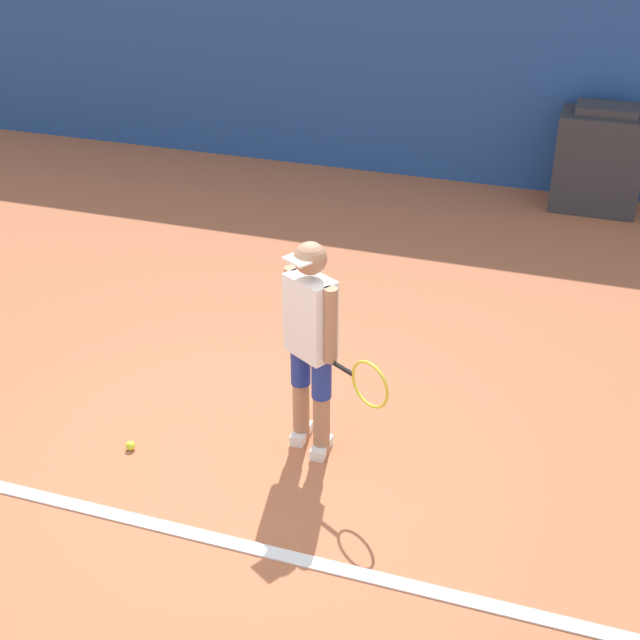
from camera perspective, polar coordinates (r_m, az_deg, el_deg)
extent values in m
plane|color=#B76642|center=(6.32, -4.71, -9.23)|extent=(24.00, 24.00, 0.00)
cube|color=#234C99|center=(10.94, 7.43, 16.57)|extent=(24.00, 0.10, 3.03)
cube|color=white|center=(5.81, -7.59, -13.53)|extent=(21.60, 0.10, 0.01)
cylinder|color=#A37556|center=(6.41, -1.22, -5.83)|extent=(0.12, 0.12, 0.48)
cylinder|color=navy|center=(6.19, -1.26, -2.90)|extent=(0.14, 0.14, 0.30)
cube|color=white|center=(6.53, -1.20, -7.27)|extent=(0.10, 0.24, 0.08)
cylinder|color=#A37556|center=(6.27, 0.09, -6.71)|extent=(0.12, 0.12, 0.48)
cylinder|color=navy|center=(6.05, 0.10, -3.75)|extent=(0.14, 0.14, 0.30)
cube|color=white|center=(6.39, 0.09, -8.16)|extent=(0.10, 0.24, 0.08)
cube|color=white|center=(5.89, -0.61, 0.22)|extent=(0.39, 0.34, 0.57)
sphere|color=#A37556|center=(5.69, -0.63, 3.97)|extent=(0.22, 0.22, 0.22)
cube|color=white|center=(5.63, -1.40, 3.86)|extent=(0.22, 0.19, 0.02)
cylinder|color=#A37556|center=(6.02, -1.84, 1.06)|extent=(0.09, 0.09, 0.54)
cylinder|color=#A37556|center=(5.76, 0.68, -0.35)|extent=(0.09, 0.09, 0.54)
cylinder|color=black|center=(5.83, 1.38, -3.06)|extent=(0.21, 0.14, 0.03)
torus|color=yellow|center=(5.67, 3.20, -4.14)|extent=(0.30, 0.18, 0.33)
sphere|color=#D1E533|center=(6.56, -12.03, -7.87)|extent=(0.07, 0.07, 0.07)
cube|color=#333338|center=(10.63, 17.41, 9.62)|extent=(0.95, 0.62, 1.10)
cube|color=#333338|center=(10.45, 17.91, 12.69)|extent=(0.66, 0.43, 0.10)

